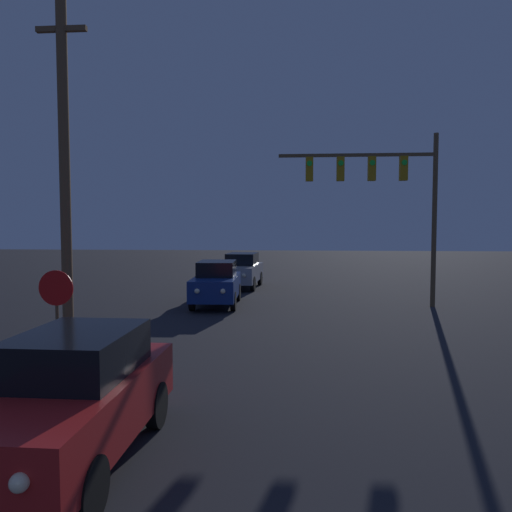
% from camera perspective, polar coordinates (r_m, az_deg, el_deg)
% --- Properties ---
extents(car_near, '(1.68, 4.04, 1.68)m').
position_cam_1_polar(car_near, '(7.08, -20.10, -14.89)').
color(car_near, '#B21E1E').
rests_on(car_near, ground_plane).
extents(car_mid, '(1.80, 4.08, 1.68)m').
position_cam_1_polar(car_mid, '(19.13, -4.53, -3.08)').
color(car_mid, navy).
rests_on(car_mid, ground_plane).
extents(car_far, '(1.85, 4.10, 1.68)m').
position_cam_1_polar(car_far, '(24.40, -1.64, -1.62)').
color(car_far, '#99999E').
rests_on(car_far, ground_plane).
extents(traffic_signal_mast, '(5.90, 0.30, 6.46)m').
position_cam_1_polar(traffic_signal_mast, '(19.41, 14.46, 7.81)').
color(traffic_signal_mast, brown).
rests_on(traffic_signal_mast, ground_plane).
extents(stop_sign, '(0.75, 0.07, 2.13)m').
position_cam_1_polar(stop_sign, '(11.34, -21.84, -4.73)').
color(stop_sign, brown).
rests_on(stop_sign, ground_plane).
extents(utility_pole, '(1.35, 0.28, 9.07)m').
position_cam_1_polar(utility_pole, '(14.32, -21.04, 9.71)').
color(utility_pole, brown).
rests_on(utility_pole, ground_plane).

